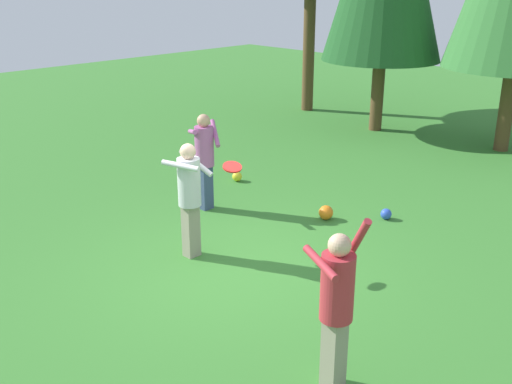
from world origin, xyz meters
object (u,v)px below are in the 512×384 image
frisbee (232,167)px  ball_blue (386,214)px  person_thrower (337,298)px  person_catcher (204,154)px  ball_orange (326,213)px  person_bystander (189,190)px  ball_yellow (237,176)px

frisbee → ball_blue: bearing=79.1°
person_thrower → ball_blue: bearing=-40.4°
person_catcher → frisbee: (2.02, -1.20, 0.48)m
frisbee → ball_orange: frisbee is taller
frisbee → ball_orange: (-0.14, 2.34, -1.40)m
person_thrower → person_catcher: (-4.77, 2.35, 0.00)m
ball_blue → ball_orange: bearing=-134.8°
person_catcher → ball_blue: 3.36m
ball_blue → person_bystander: bearing=-111.4°
frisbee → ball_yellow: frisbee is taller
person_bystander → ball_orange: bearing=60.3°
person_catcher → person_bystander: bearing=-16.3°
person_bystander → ball_yellow: 3.63m
person_bystander → ball_blue: size_ratio=9.12×
frisbee → ball_blue: frisbee is taller
person_catcher → person_bystander: 1.94m
person_bystander → ball_yellow: (-2.02, 2.86, -0.95)m
ball_orange → ball_blue: bearing=45.2°
frisbee → ball_yellow: size_ratio=1.74×
person_catcher → frisbee: 2.40m
person_catcher → frisbee: size_ratio=5.01×
person_bystander → frisbee: bearing=0.0°
person_catcher → frisbee: person_catcher is taller
person_bystander → ball_orange: size_ratio=6.98×
person_catcher → ball_yellow: person_catcher is taller
frisbee → ball_blue: (0.60, 3.09, -1.43)m
person_bystander → frisbee: size_ratio=5.05×
person_thrower → person_bystander: person_thrower is taller
ball_orange → ball_yellow: 2.60m
person_bystander → ball_blue: bearing=51.2°
person_catcher → ball_orange: (1.88, 1.14, -0.92)m
frisbee → ball_orange: bearing=93.5°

